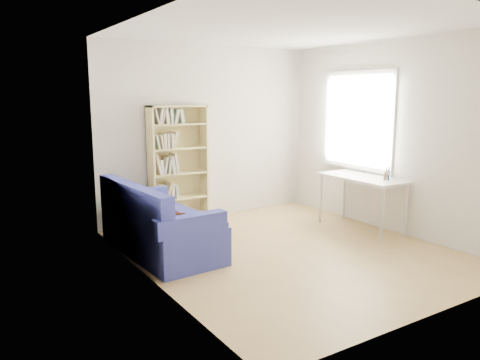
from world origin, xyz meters
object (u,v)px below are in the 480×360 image
desk (362,182)px  bookshelf (178,170)px  pen_cup (387,175)px  sofa (158,226)px

desk → bookshelf: bearing=140.9°
pen_cup → bookshelf: bearing=137.5°
sofa → bookshelf: (0.77, 1.06, 0.47)m
sofa → bookshelf: bearing=50.4°
sofa → bookshelf: 1.39m
desk → pen_cup: pen_cup is taller
bookshelf → pen_cup: (2.15, -1.97, 0.02)m
sofa → desk: 2.88m
bookshelf → sofa: bearing=-125.9°
bookshelf → desk: 2.62m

